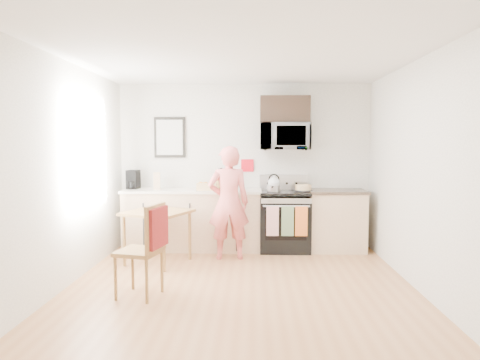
{
  "coord_description": "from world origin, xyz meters",
  "views": [
    {
      "loc": [
        0.15,
        -4.58,
        1.65
      ],
      "look_at": [
        -0.03,
        1.0,
        1.17
      ],
      "focal_mm": 32.0,
      "sensor_mm": 36.0,
      "label": 1
    }
  ],
  "objects_px": {
    "person": "(229,203)",
    "cake": "(303,188)",
    "dining_table": "(157,217)",
    "chair": "(151,238)",
    "range": "(284,222)",
    "microwave": "(285,137)"
  },
  "relations": [
    {
      "from": "person",
      "to": "cake",
      "type": "height_order",
      "value": "person"
    },
    {
      "from": "dining_table",
      "to": "chair",
      "type": "bearing_deg",
      "value": -80.22
    },
    {
      "from": "range",
      "to": "microwave",
      "type": "relative_size",
      "value": 1.53
    },
    {
      "from": "microwave",
      "to": "chair",
      "type": "relative_size",
      "value": 0.75
    },
    {
      "from": "cake",
      "to": "person",
      "type": "bearing_deg",
      "value": -156.36
    },
    {
      "from": "chair",
      "to": "range",
      "type": "bearing_deg",
      "value": 66.49
    },
    {
      "from": "range",
      "to": "dining_table",
      "type": "relative_size",
      "value": 1.32
    },
    {
      "from": "microwave",
      "to": "person",
      "type": "relative_size",
      "value": 0.47
    },
    {
      "from": "range",
      "to": "microwave",
      "type": "xyz_separation_m",
      "value": [
        -0.0,
        0.1,
        1.32
      ]
    },
    {
      "from": "microwave",
      "to": "cake",
      "type": "distance_m",
      "value": 0.85
    },
    {
      "from": "dining_table",
      "to": "cake",
      "type": "bearing_deg",
      "value": 19.5
    },
    {
      "from": "chair",
      "to": "person",
      "type": "bearing_deg",
      "value": 78.23
    },
    {
      "from": "dining_table",
      "to": "cake",
      "type": "height_order",
      "value": "cake"
    },
    {
      "from": "person",
      "to": "chair",
      "type": "bearing_deg",
      "value": 58.05
    },
    {
      "from": "person",
      "to": "chair",
      "type": "distance_m",
      "value": 1.76
    },
    {
      "from": "person",
      "to": "dining_table",
      "type": "relative_size",
      "value": 1.85
    },
    {
      "from": "cake",
      "to": "microwave",
      "type": "bearing_deg",
      "value": 153.13
    },
    {
      "from": "range",
      "to": "microwave",
      "type": "distance_m",
      "value": 1.33
    },
    {
      "from": "range",
      "to": "chair",
      "type": "distance_m",
      "value": 2.64
    },
    {
      "from": "range",
      "to": "dining_table",
      "type": "height_order",
      "value": "range"
    },
    {
      "from": "dining_table",
      "to": "microwave",
      "type": "bearing_deg",
      "value": 26.0
    },
    {
      "from": "person",
      "to": "chair",
      "type": "xyz_separation_m",
      "value": [
        -0.74,
        -1.59,
        -0.16
      ]
    }
  ]
}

